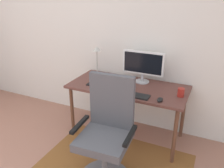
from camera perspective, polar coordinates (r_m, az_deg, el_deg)
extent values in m
cube|color=silver|center=(3.18, 0.94, 13.01)|extent=(6.00, 0.10, 2.60)
cube|color=brown|center=(2.86, 3.94, -0.72)|extent=(1.44, 0.67, 0.03)
cylinder|color=brown|center=(3.08, -9.76, -6.62)|extent=(0.04, 0.04, 0.68)
cylinder|color=brown|center=(2.65, 15.16, -12.38)|extent=(0.04, 0.04, 0.68)
cylinder|color=brown|center=(3.50, -4.68, -2.68)|extent=(0.04, 0.04, 0.68)
cylinder|color=brown|center=(3.12, 17.09, -6.93)|extent=(0.04, 0.04, 0.68)
cylinder|color=#B2B2B7|center=(2.99, 7.42, 0.63)|extent=(0.18, 0.18, 0.01)
cylinder|color=#B2B2B7|center=(2.97, 7.47, 1.61)|extent=(0.04, 0.04, 0.10)
cube|color=white|center=(2.91, 7.66, 5.19)|extent=(0.52, 0.04, 0.29)
cube|color=black|center=(2.89, 7.54, 5.09)|extent=(0.48, 0.00, 0.25)
cube|color=black|center=(2.61, 4.56, -2.55)|extent=(0.43, 0.13, 0.02)
ellipsoid|color=black|center=(2.51, 11.69, -3.78)|extent=(0.06, 0.10, 0.03)
cylinder|color=maroon|center=(2.66, 16.60, -1.98)|extent=(0.08, 0.08, 0.10)
cube|color=black|center=(2.92, -5.24, 0.15)|extent=(0.08, 0.15, 0.01)
cylinder|color=black|center=(3.22, -3.62, 2.44)|extent=(0.11, 0.11, 0.01)
cylinder|color=beige|center=(3.17, -3.70, 5.32)|extent=(0.02, 0.02, 0.32)
cone|color=beige|center=(3.12, -3.78, 8.69)|extent=(0.11, 0.11, 0.06)
cylinder|color=slate|center=(2.41, -1.87, -18.23)|extent=(0.06, 0.06, 0.41)
cube|color=#4C4C51|center=(2.25, -1.95, -13.50)|extent=(0.50, 0.50, 0.08)
cube|color=#4C4C51|center=(2.25, -0.02, -4.18)|extent=(0.45, 0.09, 0.55)
cube|color=black|center=(2.29, -7.95, -9.80)|extent=(0.06, 0.33, 0.03)
cube|color=black|center=(2.12, 4.51, -12.53)|extent=(0.06, 0.33, 0.03)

